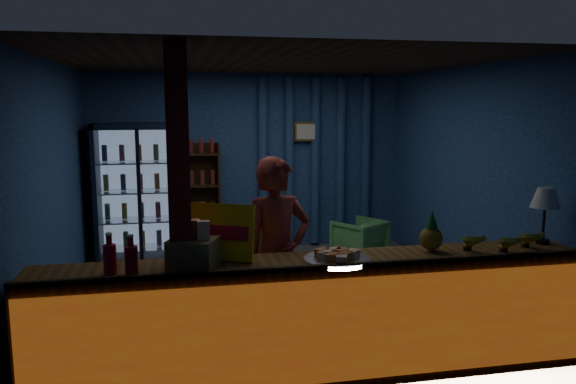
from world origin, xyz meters
name	(u,v)px	position (x,y,z in m)	size (l,w,h in m)	color
ground	(275,296)	(0.00, 0.00, 0.00)	(4.60, 4.60, 0.00)	#515154
room_walls	(275,158)	(0.00, 0.00, 1.57)	(4.60, 4.60, 4.60)	navy
counter	(318,318)	(0.00, -1.91, 0.48)	(4.40, 0.57, 0.99)	brown
support_post	(180,221)	(-1.05, -1.90, 1.30)	(0.16, 0.16, 2.60)	maroon
beverage_cooler	(141,193)	(-1.55, 1.92, 0.93)	(1.20, 0.62, 1.90)	black
bottle_shelf	(202,199)	(-0.70, 2.06, 0.79)	(0.50, 0.28, 1.60)	#362411
curtain_folds	(315,161)	(1.00, 2.14, 1.30)	(1.74, 0.14, 2.50)	navy
framed_picture	(306,132)	(0.85, 2.10, 1.75)	(0.36, 0.04, 0.28)	gold
shopkeeper	(277,255)	(-0.23, -1.38, 0.86)	(0.62, 0.41, 1.71)	maroon
green_chair	(359,239)	(1.42, 1.28, 0.28)	(0.60, 0.62, 0.56)	#54A854
side_table	(270,242)	(0.20, 1.52, 0.25)	(0.57, 0.44, 0.59)	#362411
yellow_sign	(220,232)	(-0.75, -1.74, 1.17)	(0.55, 0.33, 0.44)	yellow
soda_bottles	(120,258)	(-1.47, -2.00, 1.07)	(0.25, 0.17, 0.30)	red
snack_box_left	(193,251)	(-0.96, -1.92, 1.08)	(0.42, 0.38, 0.36)	olive
snack_box_centre	(194,249)	(-0.95, -1.78, 1.06)	(0.29, 0.25, 0.30)	olive
pastry_tray	(337,258)	(0.13, -1.98, 0.98)	(0.52, 0.52, 0.08)	silver
banana_bunches	(502,241)	(1.56, -1.95, 1.03)	(0.77, 0.30, 0.17)	gold
table_lamp	(545,200)	(2.05, -1.79, 1.34)	(0.25, 0.25, 0.49)	black
pineapple	(431,235)	(0.98, -1.83, 1.09)	(0.19, 0.19, 0.33)	olive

